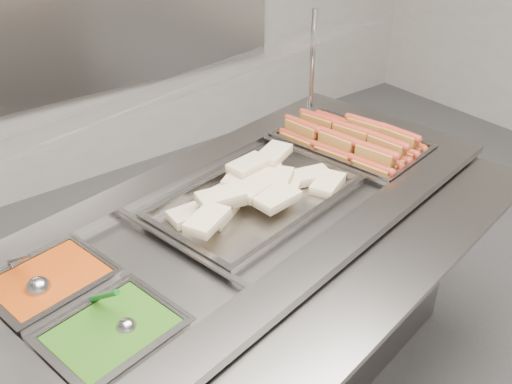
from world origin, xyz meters
TOP-DOWN VIEW (x-y plane):
  - steam_counter at (-0.11, 0.48)m, footprint 2.00×1.17m
  - tray_rail at (-0.01, -0.02)m, footprint 1.81×0.69m
  - sneeze_guard at (-0.15, 0.70)m, footprint 1.67×0.60m
  - pan_hotdogs at (0.51, 0.60)m, footprint 0.44×0.60m
  - pan_wraps at (-0.05, 0.50)m, footprint 0.74×0.52m
  - pan_beans at (-0.77, 0.51)m, footprint 0.34×0.29m
  - pan_peas at (-0.71, 0.22)m, footprint 0.34×0.29m
  - hotdogs_in_buns at (0.50, 0.59)m, footprint 0.39×0.56m
  - tortilla_wraps at (-0.04, 0.53)m, footprint 0.68×0.35m
  - ladle at (-0.80, 0.48)m, footprint 0.07×0.19m
  - serving_spoon at (-0.68, 0.22)m, footprint 0.06×0.18m

SIDE VIEW (x-z plane):
  - steam_counter at x=-0.11m, z-range 0.00..0.90m
  - tray_rail at x=-0.01m, z-range 0.82..0.87m
  - pan_hotdogs at x=0.51m, z-range 0.80..0.90m
  - pan_beans at x=-0.77m, z-range 0.81..0.91m
  - pan_peas at x=-0.71m, z-range 0.81..0.91m
  - pan_wraps at x=-0.05m, z-range 0.83..0.90m
  - hotdogs_in_buns at x=0.50m, z-range 0.84..0.96m
  - ladle at x=-0.80m, z-range 0.83..0.98m
  - serving_spoon at x=-0.68m, z-range 0.83..0.98m
  - tortilla_wraps at x=-0.04m, z-range 0.87..0.96m
  - sneeze_guard at x=-0.15m, z-range 1.04..1.48m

